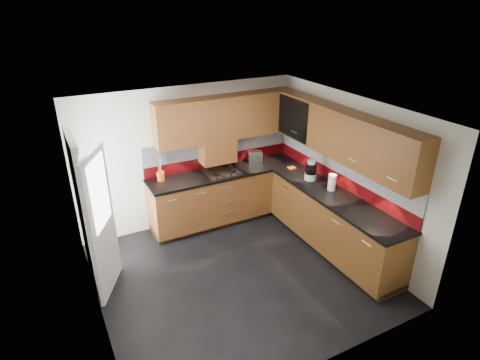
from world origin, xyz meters
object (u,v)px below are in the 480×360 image
toaster (255,157)px  utensil_pot (161,175)px  gas_hob (222,172)px  food_processor (311,171)px

toaster → utensil_pot: bearing=-179.5°
gas_hob → food_processor: bearing=-38.2°
utensil_pot → toaster: bearing=0.5°
gas_hob → utensil_pot: bearing=170.3°
utensil_pot → food_processor: size_ratio=1.35×
food_processor → toaster: bearing=110.7°
food_processor → gas_hob: bearing=141.8°
utensil_pot → toaster: size_ratio=1.53×
toaster → gas_hob: bearing=-165.9°
utensil_pot → food_processor: (2.18, -1.09, 0.05)m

